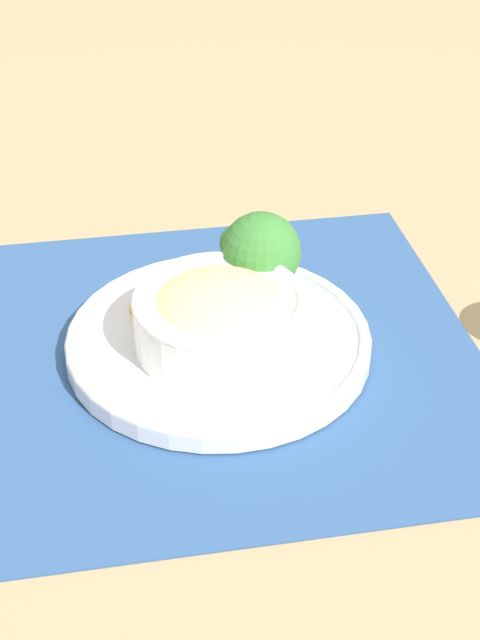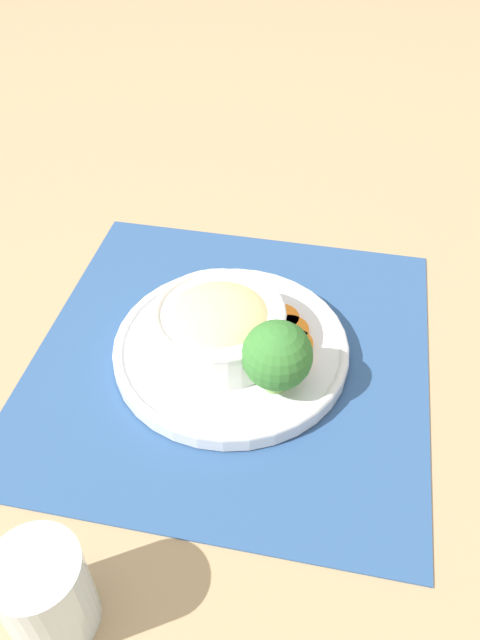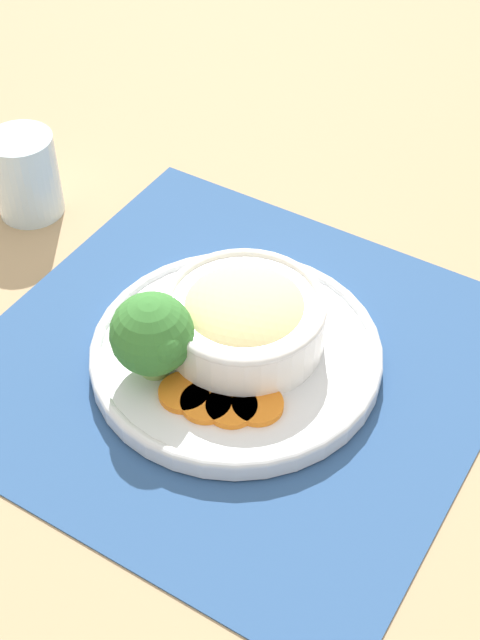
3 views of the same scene
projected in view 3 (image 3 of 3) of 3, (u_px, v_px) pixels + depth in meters
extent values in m
plane|color=tan|center=(236.00, 364.00, 0.86)|extent=(4.00, 4.00, 0.00)
cube|color=#2D5184|center=(236.00, 362.00, 0.86)|extent=(0.50, 0.49, 0.00)
cylinder|color=silver|center=(236.00, 355.00, 0.85)|extent=(0.28, 0.28, 0.02)
torus|color=silver|center=(236.00, 349.00, 0.84)|extent=(0.28, 0.28, 0.01)
cylinder|color=white|center=(241.00, 321.00, 0.83)|extent=(0.15, 0.15, 0.05)
torus|color=white|center=(241.00, 303.00, 0.82)|extent=(0.15, 0.15, 0.01)
ellipsoid|color=beige|center=(241.00, 312.00, 0.83)|extent=(0.12, 0.12, 0.05)
cylinder|color=#84AD5B|center=(155.00, 363.00, 0.82)|extent=(0.03, 0.03, 0.02)
sphere|color=#387A33|center=(152.00, 334.00, 0.79)|extent=(0.08, 0.08, 0.08)
sphere|color=#387A33|center=(164.00, 346.00, 0.77)|extent=(0.03, 0.03, 0.03)
sphere|color=#387A33|center=(140.00, 317.00, 0.80)|extent=(0.03, 0.03, 0.03)
cylinder|color=orange|center=(184.00, 392.00, 0.80)|extent=(0.05, 0.05, 0.01)
cylinder|color=orange|center=(206.00, 403.00, 0.79)|extent=(0.05, 0.05, 0.01)
cylinder|color=orange|center=(232.00, 407.00, 0.79)|extent=(0.05, 0.05, 0.01)
cylinder|color=orange|center=(258.00, 405.00, 0.79)|extent=(0.05, 0.05, 0.01)
cylinder|color=silver|center=(26.00, 175.00, 0.99)|extent=(0.07, 0.07, 0.10)
cylinder|color=silver|center=(28.00, 188.00, 1.00)|extent=(0.06, 0.06, 0.06)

